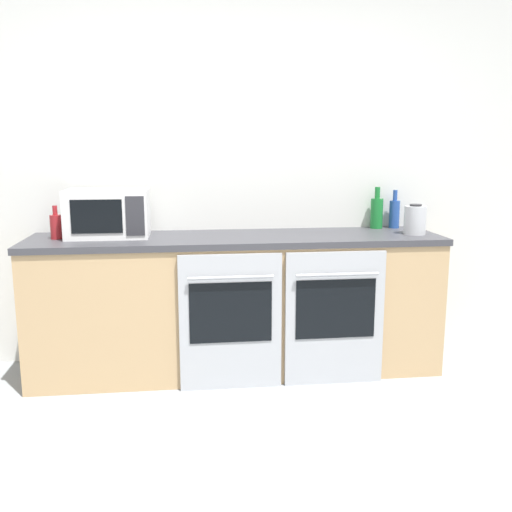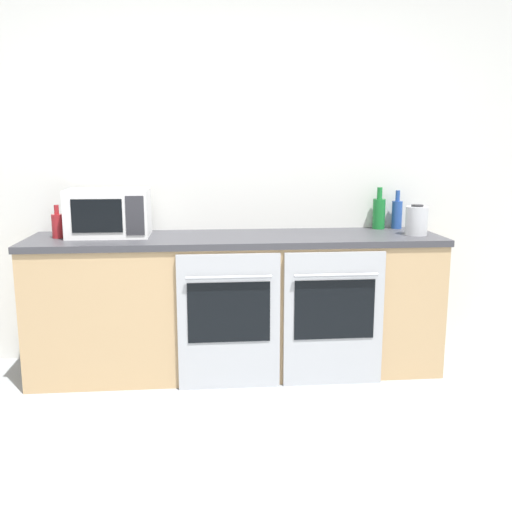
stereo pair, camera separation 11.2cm
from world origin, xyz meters
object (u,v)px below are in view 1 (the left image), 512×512
at_px(oven_left, 231,321).
at_px(oven_right, 335,317).
at_px(bottle_green, 377,212).
at_px(kettle, 415,220).
at_px(bottle_blue, 394,213).
at_px(microwave, 108,213).
at_px(bottle_red, 56,226).

height_order(oven_left, oven_right, same).
distance_m(oven_right, bottle_green, 0.91).
bearing_deg(kettle, bottle_blue, 94.76).
xyz_separation_m(oven_right, kettle, (0.59, 0.25, 0.56)).
bearing_deg(oven_right, bottle_blue, 44.64).
relative_size(oven_right, kettle, 4.26).
height_order(oven_right, microwave, microwave).
bearing_deg(microwave, bottle_green, 5.17).
bearing_deg(oven_right, kettle, 22.87).
xyz_separation_m(oven_right, bottle_blue, (0.56, 0.55, 0.57)).
relative_size(bottle_blue, kettle, 1.35).
distance_m(microwave, bottle_blue, 1.95).
height_order(microwave, bottle_red, microwave).
bearing_deg(oven_left, bottle_red, 162.36).
xyz_separation_m(bottle_blue, kettle, (0.03, -0.31, -0.01)).
height_order(bottle_blue, kettle, bottle_blue).
distance_m(microwave, kettle, 1.97).
bearing_deg(bottle_red, bottle_green, 5.83).
xyz_separation_m(microwave, kettle, (1.96, -0.14, -0.06)).
height_order(oven_right, bottle_blue, bottle_blue).
height_order(oven_right, bottle_green, bottle_green).
distance_m(microwave, bottle_red, 0.32).
distance_m(oven_left, bottle_blue, 1.44).
relative_size(microwave, bottle_blue, 1.90).
height_order(oven_left, bottle_blue, bottle_blue).
relative_size(microwave, bottle_red, 2.44).
relative_size(microwave, kettle, 2.57).
bearing_deg(bottle_blue, oven_left, -155.27).
bearing_deg(microwave, bottle_blue, 4.89).
height_order(oven_left, bottle_red, bottle_red).
xyz_separation_m(oven_left, bottle_red, (-1.05, 0.33, 0.55)).
xyz_separation_m(oven_left, oven_right, (0.64, 0.00, 0.00)).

